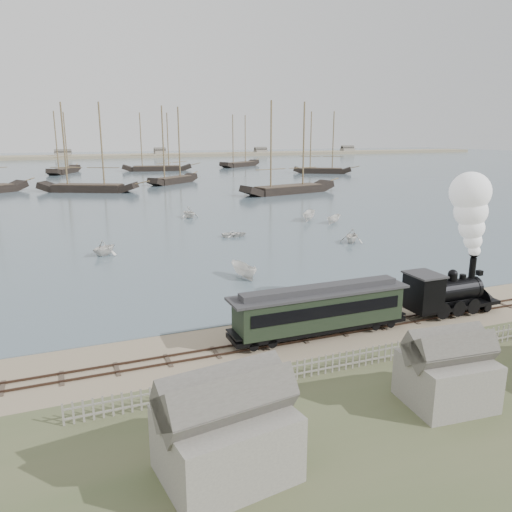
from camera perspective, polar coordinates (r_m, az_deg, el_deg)
name	(u,v)px	position (r m, az deg, el deg)	size (l,w,h in m)	color
ground	(302,326)	(35.93, 5.23, -7.96)	(600.00, 600.00, 0.00)	gray
harbor_water	(97,168)	(200.61, -17.72, 9.52)	(600.00, 336.00, 0.06)	#455A63
rail_track	(315,336)	(34.28, 6.76, -9.04)	(120.00, 1.80, 0.16)	#3D2A21
picket_fence_west	(253,389)	(27.71, -0.38, -14.91)	(19.00, 0.10, 1.20)	slate
shed_left	(227,474)	(21.98, -3.37, -23.58)	(5.00, 4.00, 4.10)	slate
shed_mid	(444,403)	(28.12, 20.69, -15.44)	(4.00, 3.50, 3.60)	slate
far_spit	(84,158)	(280.32, -19.07, 10.50)	(500.00, 20.00, 1.80)	tan
locomotive	(466,252)	(40.19, 22.87, 0.39)	(8.21, 3.06, 10.23)	black
passenger_coach	(320,308)	(33.73, 7.31, -5.96)	(12.61, 2.43, 3.06)	black
beached_dinghy	(275,317)	(36.09, 2.15, -7.02)	(4.44, 3.17, 0.92)	silver
rowboat_1	(104,247)	(57.90, -16.98, 0.95)	(3.36, 2.90, 1.77)	silver
rowboat_2	(243,271)	(46.78, -1.46, -1.68)	(3.63, 1.37, 1.40)	silver
rowboat_3	(234,234)	(65.45, -2.49, 2.53)	(3.30, 2.36, 0.68)	silver
rowboat_4	(352,236)	(62.84, 10.89, 2.30)	(3.32, 2.86, 1.75)	silver
rowboat_5	(309,216)	(77.72, 6.04, 4.61)	(4.00, 1.50, 1.54)	silver
rowboat_7	(189,212)	(80.52, -7.67, 4.98)	(3.38, 2.92, 1.78)	silver
rowboat_8	(334,219)	(75.94, 8.85, 4.19)	(3.23, 1.22, 1.25)	silver
schooner_2	(85,147)	(120.86, -18.98, 11.67)	(22.51, 5.19, 20.00)	black
schooner_3	(172,145)	(135.51, -9.57, 12.39)	(17.61, 4.06, 20.00)	black
schooner_4	(289,148)	(112.13, 3.83, 12.26)	(23.59, 5.44, 20.00)	black
schooner_5	(323,142)	(168.56, 7.67, 12.74)	(18.86, 4.35, 20.00)	black
schooner_7	(62,142)	(178.83, -21.33, 12.00)	(20.06, 4.63, 20.00)	black
schooner_8	(156,142)	(181.55, -11.38, 12.67)	(23.90, 5.51, 20.00)	black
schooner_9	(240,141)	(200.68, -1.86, 13.03)	(21.74, 5.02, 20.00)	black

